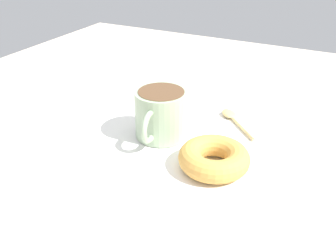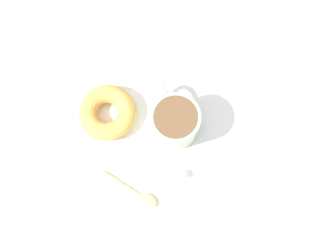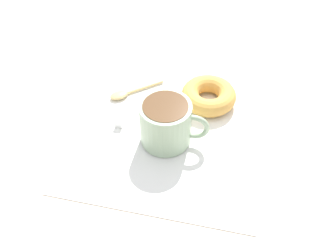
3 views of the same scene
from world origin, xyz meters
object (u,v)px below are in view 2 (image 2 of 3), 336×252
object	(u,v)px
coffee_cup	(175,121)
sugar_cube	(182,175)
spoon	(141,196)
donut	(107,113)

from	to	relation	value
coffee_cup	sugar_cube	distance (cm)	9.88
coffee_cup	spoon	xyz separation A→B (cm)	(11.13, -8.91, -3.75)
coffee_cup	sugar_cube	size ratio (longest dim) A/B	8.29
coffee_cup	donut	world-z (taller)	coffee_cup
spoon	sugar_cube	distance (cm)	8.25
donut	spoon	distance (cm)	16.37
spoon	sugar_cube	bearing A→B (deg)	103.42
donut	spoon	xyz separation A→B (cm)	(16.13, 2.48, -1.29)
sugar_cube	donut	bearing A→B (deg)	-143.57
sugar_cube	coffee_cup	bearing A→B (deg)	174.44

